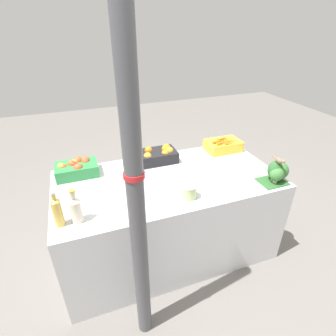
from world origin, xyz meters
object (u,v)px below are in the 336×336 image
(apple_crate, at_px, (77,168))
(sparrow_bird, at_px, (280,160))
(carrot_crate, at_px, (223,145))
(pickle_jar, at_px, (189,191))
(orange_crate, at_px, (159,155))
(juice_bottle_cloudy, at_px, (76,209))
(broccoli_pile, at_px, (277,172))
(juice_bottle_golden, at_px, (57,211))
(support_pole, at_px, (135,194))

(apple_crate, distance_m, sparrow_bird, 1.65)
(carrot_crate, height_order, pickle_jar, carrot_crate)
(orange_crate, distance_m, juice_bottle_cloudy, 0.98)
(juice_bottle_cloudy, bearing_deg, broccoli_pile, -1.59)
(sparrow_bird, bearing_deg, broccoli_pile, 128.87)
(carrot_crate, relative_size, juice_bottle_cloudy, 1.38)
(carrot_crate, bearing_deg, apple_crate, 179.80)
(carrot_crate, xyz_separation_m, sparrow_bird, (0.08, -0.68, 0.15))
(orange_crate, distance_m, pickle_jar, 0.63)
(broccoli_pile, height_order, pickle_jar, broccoli_pile)
(carrot_crate, distance_m, pickle_jar, 0.90)
(orange_crate, relative_size, sparrow_bird, 2.52)
(orange_crate, height_order, juice_bottle_cloudy, juice_bottle_cloudy)
(carrot_crate, distance_m, juice_bottle_cloudy, 1.57)
(orange_crate, relative_size, pickle_jar, 2.98)
(juice_bottle_golden, relative_size, sparrow_bird, 1.90)
(sparrow_bird, bearing_deg, support_pole, -80.30)
(pickle_jar, bearing_deg, apple_crate, 140.53)
(orange_crate, height_order, carrot_crate, orange_crate)
(apple_crate, xyz_separation_m, carrot_crate, (1.41, -0.00, -0.01))
(apple_crate, height_order, juice_bottle_golden, juice_bottle_golden)
(pickle_jar, relative_size, sparrow_bird, 0.85)
(carrot_crate, relative_size, sparrow_bird, 2.52)
(juice_bottle_golden, bearing_deg, orange_crate, 35.32)
(support_pole, height_order, juice_bottle_golden, support_pole)
(sparrow_bird, bearing_deg, juice_bottle_golden, -96.30)
(apple_crate, relative_size, sparrow_bird, 2.52)
(apple_crate, bearing_deg, support_pole, -73.64)
(carrot_crate, distance_m, sparrow_bird, 0.70)
(support_pole, bearing_deg, sparrow_bird, 13.60)
(orange_crate, bearing_deg, juice_bottle_cloudy, -141.01)
(juice_bottle_golden, bearing_deg, broccoli_pile, -1.48)
(carrot_crate, bearing_deg, juice_bottle_golden, -158.44)
(carrot_crate, bearing_deg, juice_bottle_cloudy, -156.98)
(support_pole, xyz_separation_m, juice_bottle_cloudy, (-0.32, 0.36, -0.28))
(support_pole, height_order, sparrow_bird, support_pole)
(support_pole, distance_m, orange_crate, 1.12)
(apple_crate, relative_size, juice_bottle_golden, 1.33)
(carrot_crate, bearing_deg, orange_crate, 179.82)
(juice_bottle_golden, distance_m, sparrow_bird, 1.64)
(apple_crate, distance_m, pickle_jar, 0.99)
(orange_crate, distance_m, sparrow_bird, 1.04)
(carrot_crate, relative_size, pickle_jar, 2.98)
(juice_bottle_cloudy, height_order, pickle_jar, juice_bottle_cloudy)
(support_pole, height_order, pickle_jar, support_pole)
(support_pole, height_order, carrot_crate, support_pole)
(pickle_jar, bearing_deg, sparrow_bird, -4.73)
(apple_crate, xyz_separation_m, sparrow_bird, (1.49, -0.69, 0.14))
(juice_bottle_golden, xyz_separation_m, juice_bottle_cloudy, (0.11, 0.00, -0.01))
(support_pole, relative_size, juice_bottle_cloudy, 9.53)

